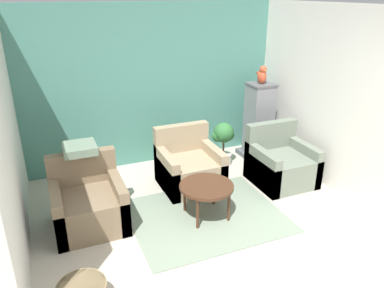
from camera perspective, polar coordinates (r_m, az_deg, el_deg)
name	(u,v)px	position (r m, az deg, el deg)	size (l,w,h in m)	color
ground_plane	(253,283)	(4.02, 9.28, -20.12)	(20.00, 20.00, 0.00)	beige
wall_back_accent	(153,86)	(6.07, -5.93, 8.74)	(4.22, 0.06, 2.55)	#4C897A
wall_left	(6,139)	(4.31, -26.45, 0.65)	(0.06, 3.17, 2.55)	silver
wall_right	(326,98)	(5.70, 19.79, 6.63)	(0.06, 3.17, 2.55)	silver
area_rug	(206,215)	(4.92, 2.15, -10.83)	(1.90, 1.55, 0.01)	gray
coffee_table	(206,188)	(4.71, 2.22, -6.72)	(0.68, 0.68, 0.45)	#472819
armchair_left	(89,205)	(4.77, -15.49, -8.89)	(0.84, 0.82, 0.86)	#7A664C
armchair_right	(281,164)	(5.76, 13.37, -3.04)	(0.84, 0.82, 0.86)	slate
armchair_middle	(189,168)	(5.49, -0.46, -3.67)	(0.84, 0.82, 0.86)	#9E896B
birdcage	(259,123)	(6.46, 10.12, 3.20)	(0.54, 0.54, 1.29)	#555559
parrot	(262,75)	(6.25, 10.61, 10.28)	(0.14, 0.25, 0.30)	#D14C2D
potted_plant	(223,139)	(6.13, 4.81, 0.70)	(0.36, 0.33, 0.72)	beige
throw_pillow	(79,148)	(4.77, -16.78, -0.64)	(0.40, 0.40, 0.10)	slate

